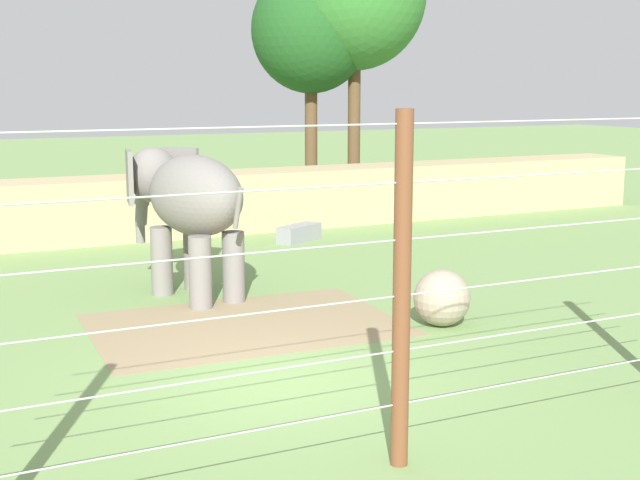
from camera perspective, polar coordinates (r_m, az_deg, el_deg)
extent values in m
plane|color=#759956|center=(12.56, -2.47, -9.22)|extent=(120.00, 120.00, 0.00)
cube|color=#937F5B|center=(15.42, -4.93, -5.54)|extent=(5.43, 3.95, 0.01)
cube|color=tan|center=(24.13, -14.38, 1.94)|extent=(36.00, 1.80, 1.69)
cylinder|color=gray|center=(17.66, -10.33, -1.36)|extent=(0.43, 0.43, 1.38)
cylinder|color=gray|center=(18.05, -8.25, -1.05)|extent=(0.43, 0.43, 1.38)
cylinder|color=gray|center=(16.48, -7.85, -2.11)|extent=(0.43, 0.43, 1.38)
cylinder|color=gray|center=(16.89, -5.69, -1.77)|extent=(0.43, 0.43, 1.38)
ellipsoid|color=gray|center=(17.04, -8.18, 2.92)|extent=(1.99, 2.83, 1.58)
ellipsoid|color=gray|center=(18.38, -10.89, 4.23)|extent=(1.30, 1.22, 1.14)
cube|color=gray|center=(18.01, -12.37, 4.05)|extent=(0.25, 0.89, 1.08)
cube|color=gray|center=(18.59, -9.16, 4.35)|extent=(0.64, 0.74, 1.08)
cylinder|color=gray|center=(18.79, -11.50, 3.09)|extent=(0.43, 0.55, 0.62)
cylinder|color=gray|center=(18.95, -11.62, 1.82)|extent=(0.34, 0.40, 0.58)
cylinder|color=gray|center=(19.08, -11.70, 0.64)|extent=(0.25, 0.25, 0.54)
cylinder|color=gray|center=(15.88, -5.40, 2.09)|extent=(0.17, 0.31, 0.79)
sphere|color=gray|center=(15.34, 8.00, -3.78)|extent=(1.00, 1.00, 1.00)
cylinder|color=brown|center=(9.40, 5.38, -3.47)|extent=(0.20, 0.20, 3.92)
cylinder|color=#B7B7BC|center=(9.73, 4.86, -10.72)|extent=(9.85, 0.02, 0.02)
cylinder|color=#B7B7BC|center=(9.53, 4.92, -7.28)|extent=(9.85, 0.02, 0.02)
cylinder|color=#B7B7BC|center=(9.36, 4.97, -3.71)|extent=(9.85, 0.02, 0.02)
cylinder|color=#B7B7BC|center=(9.24, 5.03, -0.02)|extent=(9.85, 0.02, 0.02)
cylinder|color=#B7B7BC|center=(9.15, 5.09, 3.76)|extent=(9.85, 0.02, 0.02)
cylinder|color=#B7B7BC|center=(9.10, 5.15, 7.59)|extent=(9.85, 0.02, 0.02)
cube|color=gray|center=(23.41, -1.38, 0.46)|extent=(1.47, 1.12, 0.44)
cylinder|color=brown|center=(30.90, 2.24, 7.19)|extent=(0.44, 0.44, 5.12)
cylinder|color=brown|center=(30.86, -0.59, 6.39)|extent=(0.44, 0.44, 4.26)
ellipsoid|color=#1E511E|center=(30.85, -0.60, 13.61)|extent=(4.13, 4.13, 4.34)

